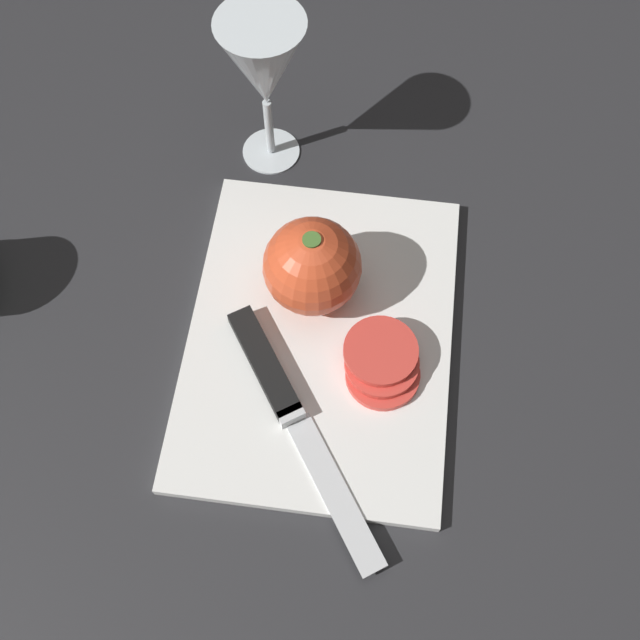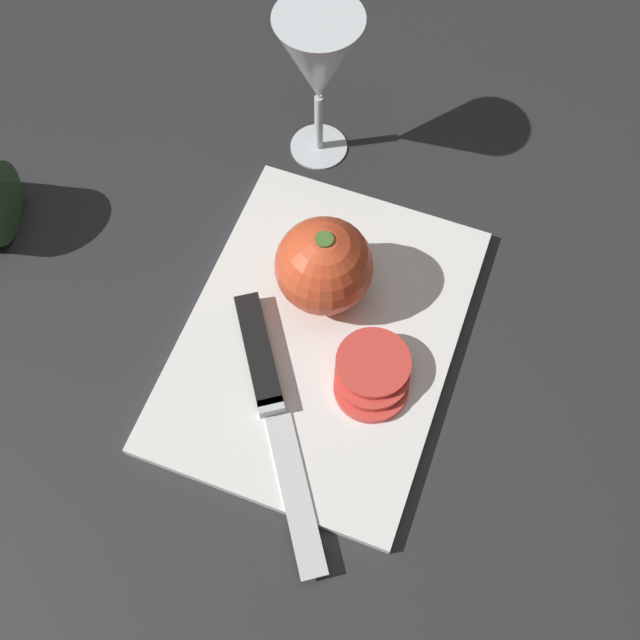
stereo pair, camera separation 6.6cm
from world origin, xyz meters
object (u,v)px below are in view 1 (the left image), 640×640
at_px(whole_tomato, 312,266).
at_px(tomato_slice_stack_near, 382,363).
at_px(wine_glass, 264,68).
at_px(knife, 275,384).

height_order(whole_tomato, tomato_slice_stack_near, whole_tomato).
distance_m(whole_tomato, tomato_slice_stack_near, 0.11).
relative_size(wine_glass, whole_tomato, 1.90).
bearing_deg(whole_tomato, tomato_slice_stack_near, 45.39).
xyz_separation_m(wine_glass, tomato_slice_stack_near, (0.24, 0.14, -0.10)).
relative_size(wine_glass, tomato_slice_stack_near, 2.08).
bearing_deg(wine_glass, knife, 10.07).
height_order(wine_glass, tomato_slice_stack_near, wine_glass).
bearing_deg(whole_tomato, wine_glass, -158.04).
height_order(knife, tomato_slice_stack_near, tomato_slice_stack_near).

